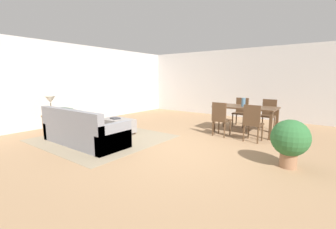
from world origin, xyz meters
name	(u,v)px	position (x,y,z in m)	size (l,w,h in m)	color
ground_plane	(174,148)	(0.00, 0.00, 0.00)	(10.80, 10.80, 0.00)	#9E7A56
wall_back	(247,83)	(0.00, 5.00, 1.35)	(9.00, 0.12, 2.70)	beige
wall_left	(77,84)	(-4.50, 0.50, 1.35)	(0.12, 11.00, 2.70)	beige
area_rug	(103,138)	(-1.98, -0.40, 0.00)	(3.00, 2.80, 0.01)	gray
couch	(83,132)	(-1.94, -1.00, 0.29)	(2.27, 0.88, 0.86)	gray
ottoman_table	(118,125)	(-2.01, 0.14, 0.24)	(0.92, 0.57, 0.43)	gray
side_table	(52,119)	(-3.37, -1.01, 0.43)	(0.40, 0.40, 0.55)	olive
table_lamp	(50,100)	(-3.37, -1.01, 0.96)	(0.26, 0.26, 0.52)	brown
dining_table	(245,110)	(0.79, 2.40, 0.67)	(1.66, 0.91, 0.76)	#513823
dining_chair_near_left	(220,117)	(0.40, 1.60, 0.52)	(0.43, 0.43, 0.92)	#513823
dining_chair_near_right	(253,121)	(1.25, 1.56, 0.52)	(0.42, 0.42, 0.92)	#513823
dining_chair_far_left	(241,110)	(0.40, 3.24, 0.52)	(0.40, 0.40, 0.92)	#513823
dining_chair_far_right	(268,113)	(1.24, 3.20, 0.52)	(0.40, 0.40, 0.92)	#513823
vase_centerpiece	(243,102)	(0.74, 2.37, 0.88)	(0.11, 0.11, 0.24)	slate
book_on_ottoman	(115,118)	(-2.07, 0.10, 0.44)	(0.26, 0.20, 0.03)	#333338
potted_plant	(290,140)	(2.23, 0.32, 0.50)	(0.64, 0.64, 0.85)	#996B4C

